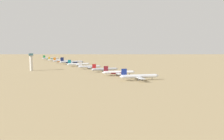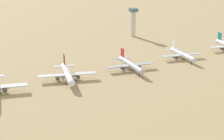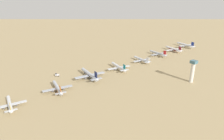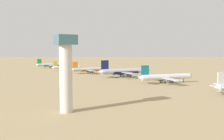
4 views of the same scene
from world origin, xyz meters
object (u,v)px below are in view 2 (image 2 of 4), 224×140
object	(u,v)px
parked_jet_1	(68,74)
parked_jet_2	(131,65)
parked_jet_3	(182,55)
control_tower	(133,21)

from	to	relation	value
parked_jet_1	parked_jet_2	bearing A→B (deg)	93.84
parked_jet_1	parked_jet_2	xyz separation A→B (m)	(-3.35, 49.87, -0.26)
parked_jet_3	control_tower	xyz separation A→B (m)	(-97.44, 6.78, 12.09)
parked_jet_2	parked_jet_3	bearing A→B (deg)	100.33
parked_jet_1	control_tower	size ratio (longest dim) A/B	1.66
parked_jet_1	parked_jet_3	world-z (taller)	parked_jet_1
parked_jet_2	control_tower	size ratio (longest dim) A/B	1.56
parked_jet_2	parked_jet_3	distance (m)	53.01
parked_jet_1	parked_jet_3	size ratio (longest dim) A/B	1.13
parked_jet_3	control_tower	bearing A→B (deg)	176.02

